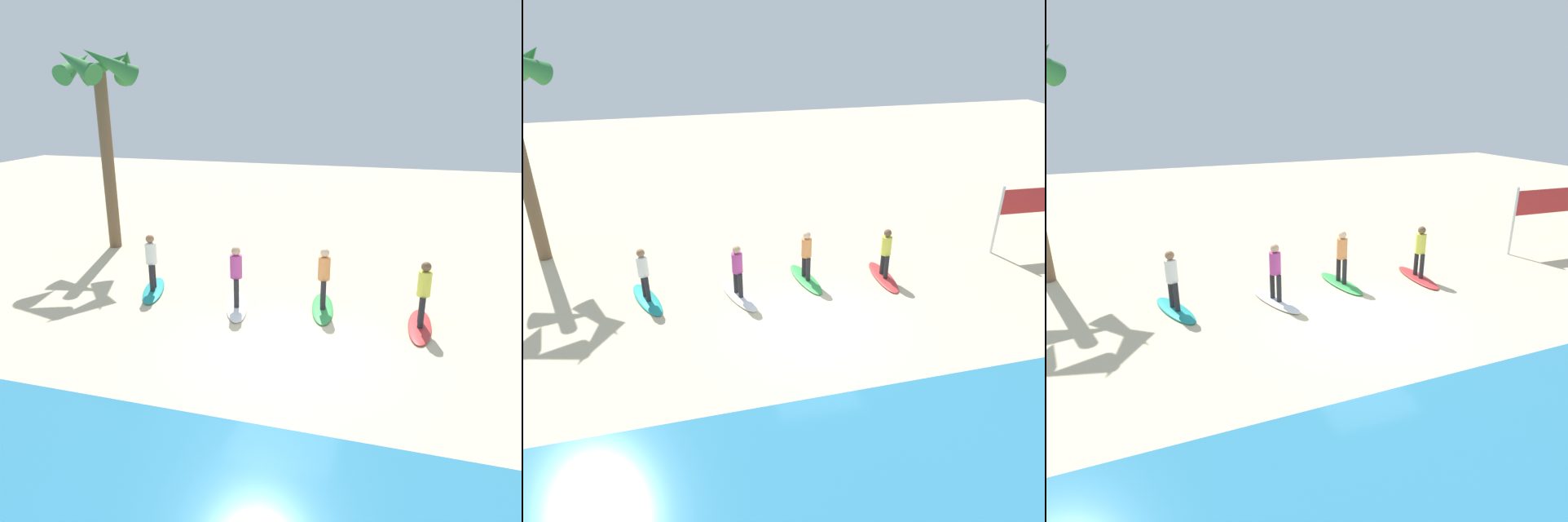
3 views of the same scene
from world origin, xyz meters
TOP-DOWN VIEW (x-y plane):
  - ground_plane at (0.00, 0.00)m, footprint 60.00×60.00m
  - surfboard_red at (-2.92, -1.80)m, footprint 0.61×2.11m
  - surfer_red at (-2.92, -1.80)m, footprint 0.32×0.46m
  - surfboard_green at (-0.43, -2.25)m, footprint 0.89×2.16m
  - surfer_green at (-0.43, -2.25)m, footprint 0.32×0.46m
  - surfboard_white at (1.84, -1.77)m, footprint 1.17×2.17m
  - surfer_white at (1.84, -1.77)m, footprint 0.32×0.44m
  - surfboard_teal at (4.54, -2.20)m, footprint 1.21×2.17m
  - surfer_teal at (4.54, -2.20)m, footprint 0.32×0.44m

SIDE VIEW (x-z plane):
  - ground_plane at x=0.00m, z-range 0.00..0.00m
  - surfboard_red at x=-2.92m, z-range 0.00..0.09m
  - surfboard_green at x=-0.43m, z-range 0.00..0.09m
  - surfboard_white at x=1.84m, z-range 0.00..0.09m
  - surfboard_teal at x=4.54m, z-range 0.00..0.09m
  - surfer_red at x=-2.92m, z-range 0.22..1.86m
  - surfer_green at x=-0.43m, z-range 0.22..1.86m
  - surfer_white at x=1.84m, z-range 0.22..1.86m
  - surfer_teal at x=4.54m, z-range 0.22..1.86m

